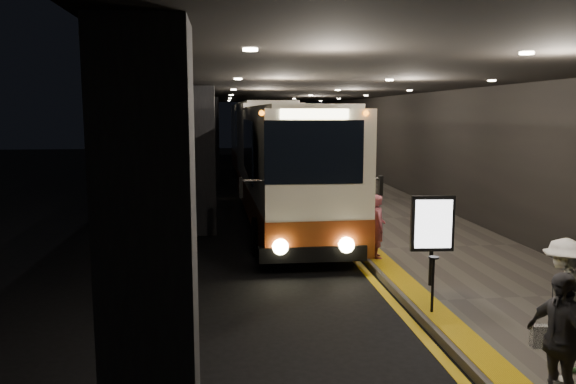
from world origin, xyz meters
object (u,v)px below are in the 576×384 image
passenger_boarding (378,226)px  passenger_waiting_grey (559,341)px  stanchion_post (433,285)px  coach_main (285,171)px  passenger_waiting_white (562,293)px  info_sign (432,225)px  coach_second (261,144)px  bag_polka (541,336)px

passenger_boarding → passenger_waiting_grey: size_ratio=0.93×
stanchion_post → passenger_waiting_grey: bearing=-84.8°
coach_main → passenger_boarding: (1.72, -4.86, -0.86)m
passenger_boarding → passenger_waiting_white: passenger_waiting_white is taller
info_sign → stanchion_post: bearing=-105.2°
coach_second → passenger_waiting_white: 22.86m
bag_polka → stanchion_post: stanchion_post is taller
coach_main → passenger_waiting_white: 10.72m
coach_main → info_sign: (2.21, -7.13, -0.39)m
coach_second → passenger_waiting_white: size_ratio=7.78×
passenger_boarding → passenger_waiting_grey: passenger_waiting_grey is taller
passenger_waiting_grey → bag_polka: passenger_waiting_grey is taller
coach_main → bag_polka: bearing=-76.6°
passenger_waiting_grey → bag_polka: size_ratio=4.88×
passenger_boarding → passenger_waiting_grey: bearing=-172.8°
coach_main → bag_polka: 10.70m
coach_main → stanchion_post: coach_main is taller
bag_polka → info_sign: (-0.54, 3.11, 1.07)m
coach_second → bag_polka: (2.70, -22.64, -1.61)m
coach_main → coach_second: 12.40m
coach_main → passenger_waiting_white: bearing=-75.1°
bag_polka → passenger_waiting_white: bearing=-2.1°
stanchion_post → passenger_boarding: bearing=89.2°
stanchion_post → bag_polka: bearing=-56.1°
coach_main → passenger_waiting_white: size_ratio=7.24×
coach_main → info_sign: 7.47m
coach_second → info_sign: size_ratio=6.99×
coach_second → passenger_waiting_grey: coach_second is taller
coach_main → coach_second: size_ratio=0.93×
passenger_waiting_grey → passenger_boarding: bearing=168.8°
passenger_waiting_white → stanchion_post: 2.14m
passenger_waiting_white → info_sign: size_ratio=0.90×
coach_main → coach_second: bearing=88.2°
passenger_waiting_grey → info_sign: size_ratio=0.90×
coach_second → passenger_boarding: bearing=-86.0°
passenger_waiting_white → info_sign: info_sign is taller
coach_main → passenger_boarding: size_ratio=7.74×
coach_main → bag_polka: coach_main is taller
coach_second → passenger_waiting_white: (2.99, -22.65, -0.96)m
passenger_waiting_white → coach_second: bearing=-132.6°
passenger_boarding → bag_polka: bearing=-164.0°
passenger_boarding → stanchion_post: 3.78m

